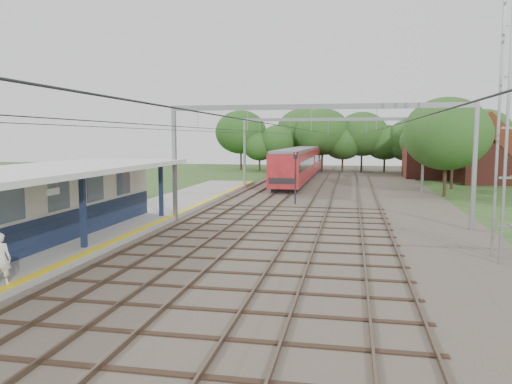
# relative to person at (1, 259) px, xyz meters

# --- Properties ---
(ground) EXTENTS (160.00, 160.00, 0.00)m
(ground) POSITION_rel_person_xyz_m (5.60, -0.39, -1.21)
(ground) COLOR #2D4C1E
(ground) RESTS_ON ground
(ballast_bed) EXTENTS (18.00, 90.00, 0.10)m
(ballast_bed) POSITION_rel_person_xyz_m (9.60, 29.61, -1.16)
(ballast_bed) COLOR #473D33
(ballast_bed) RESTS_ON ground
(platform) EXTENTS (5.00, 52.00, 0.35)m
(platform) POSITION_rel_person_xyz_m (-1.90, 13.61, -1.03)
(platform) COLOR gray
(platform) RESTS_ON ground
(yellow_stripe) EXTENTS (0.45, 52.00, 0.01)m
(yellow_stripe) POSITION_rel_person_xyz_m (0.35, 13.61, -0.85)
(yellow_stripe) COLOR yellow
(yellow_stripe) RESTS_ON platform
(station_building) EXTENTS (3.41, 18.00, 3.40)m
(station_building) POSITION_rel_person_xyz_m (-3.28, 6.61, 0.84)
(station_building) COLOR beige
(station_building) RESTS_ON platform
(canopy) EXTENTS (6.40, 20.00, 3.44)m
(canopy) POSITION_rel_person_xyz_m (-2.17, 5.61, 2.44)
(canopy) COLOR #121D39
(canopy) RESTS_ON platform
(rail_tracks) EXTENTS (11.80, 88.00, 0.15)m
(rail_tracks) POSITION_rel_person_xyz_m (7.10, 29.61, -1.03)
(rail_tracks) COLOR brown
(rail_tracks) RESTS_ON ballast_bed
(catenary_system) EXTENTS (17.22, 88.00, 7.00)m
(catenary_system) POSITION_rel_person_xyz_m (8.99, 24.89, 4.30)
(catenary_system) COLOR gray
(catenary_system) RESTS_ON ground
(tree_band) EXTENTS (31.72, 30.88, 8.82)m
(tree_band) POSITION_rel_person_xyz_m (9.44, 56.73, 3.71)
(tree_band) COLOR #382619
(tree_band) RESTS_ON ground
(house_near) EXTENTS (7.00, 6.12, 7.89)m
(house_near) POSITION_rel_person_xyz_m (26.60, 45.61, 1.78)
(house_near) COLOR brown
(house_near) RESTS_ON ground
(house_far) EXTENTS (8.00, 6.12, 8.66)m
(house_far) POSITION_rel_person_xyz_m (21.60, 51.61, 2.03)
(house_far) COLOR brown
(house_far) RESTS_ON ground
(person) EXTENTS (0.71, 0.55, 1.72)m
(person) POSITION_rel_person_xyz_m (0.00, 0.00, 0.00)
(person) COLOR white
(person) RESTS_ON platform
(train) EXTENTS (2.90, 36.15, 3.81)m
(train) POSITION_rel_person_xyz_m (5.10, 47.66, 0.92)
(train) COLOR black
(train) RESTS_ON ballast_bed
(signal_post) EXTENTS (0.32, 0.30, 4.03)m
(signal_post) POSITION_rel_person_xyz_m (6.95, 23.35, 1.26)
(signal_post) COLOR black
(signal_post) RESTS_ON ground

